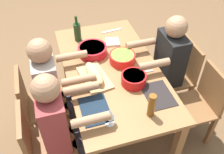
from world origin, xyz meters
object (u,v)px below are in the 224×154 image
object	(u,v)px
diner_near_center	(166,61)
serving_bowl_pasta	(134,79)
chair_far_left	(41,142)
beer_bottle	(152,105)
wine_bottle	(77,32)
napkin_stack	(112,42)
serving_bowl_fruit	(92,50)
cutting_board	(94,77)
diner_far_center	(52,84)
chair_near_left	(200,102)
diner_far_left	(59,122)
dining_table	(112,76)
chair_far_center	(37,104)
wine_glass	(110,114)
serving_bowl_salad	(122,58)
chair_near_center	(179,73)
bread_loaf	(94,73)

from	to	relation	value
diner_near_center	serving_bowl_pasta	distance (m)	0.53
chair_far_left	beer_bottle	xyz separation A→B (m)	(-0.18, -0.90, 0.37)
wine_bottle	napkin_stack	size ratio (longest dim) A/B	2.07
serving_bowl_fruit	napkin_stack	size ratio (longest dim) A/B	2.09
chair_far_left	cutting_board	size ratio (longest dim) A/B	2.12
diner_far_center	serving_bowl_pasta	xyz separation A→B (m)	(-0.25, -0.71, 0.10)
serving_bowl_fruit	chair_near_left	bearing A→B (deg)	-129.33
serving_bowl_fruit	beer_bottle	world-z (taller)	beer_bottle
diner_far_left	serving_bowl_fruit	bearing A→B (deg)	-32.14
chair_far_left	cutting_board	distance (m)	0.73
dining_table	chair_far_center	distance (m)	0.78
dining_table	chair_near_left	distance (m)	0.90
diner_near_center	diner_far_center	distance (m)	1.16
cutting_board	chair_far_center	bearing A→B (deg)	81.73
dining_table	diner_far_center	bearing A→B (deg)	90.00
wine_glass	napkin_stack	distance (m)	1.08
chair_near_left	diner_far_center	xyz separation A→B (m)	(0.45, 1.35, 0.21)
dining_table	serving_bowl_fruit	xyz separation A→B (m)	(0.28, 0.12, 0.14)
diner_near_center	serving_bowl_salad	world-z (taller)	diner_near_center
chair_far_left	napkin_stack	distance (m)	1.26
diner_near_center	chair_far_center	size ratio (longest dim) A/B	1.41
chair_far_center	napkin_stack	xyz separation A→B (m)	(0.40, -0.89, 0.27)
chair_near_center	serving_bowl_fruit	world-z (taller)	chair_near_center
serving_bowl_pasta	serving_bowl_fruit	bearing A→B (deg)	25.61
chair_far_center	serving_bowl_pasta	size ratio (longest dim) A/B	3.76
chair_near_left	beer_bottle	bearing A→B (deg)	105.49
chair_near_center	bread_loaf	size ratio (longest dim) A/B	2.66
diner_near_center	cutting_board	world-z (taller)	diner_near_center
chair_near_left	serving_bowl_fruit	bearing A→B (deg)	50.67
diner_far_center	napkin_stack	xyz separation A→B (m)	(0.40, -0.71, 0.05)
chair_far_center	dining_table	bearing A→B (deg)	-90.00
diner_far_center	wine_bottle	world-z (taller)	diner_far_center
cutting_board	bread_loaf	size ratio (longest dim) A/B	1.25
chair_far_left	wine_bottle	distance (m)	1.21
bread_loaf	serving_bowl_salad	bearing A→B (deg)	-64.47
chair_near_center	serving_bowl_pasta	bearing A→B (deg)	111.22
chair_far_center	chair_far_left	size ratio (longest dim) A/B	1.00
serving_bowl_pasta	cutting_board	distance (m)	0.37
cutting_board	napkin_stack	bearing A→B (deg)	-33.55
serving_bowl_pasta	bread_loaf	size ratio (longest dim) A/B	0.71
chair_near_center	serving_bowl_fruit	xyz separation A→B (m)	(0.28, 0.89, 0.31)
serving_bowl_fruit	bread_loaf	world-z (taller)	bread_loaf
dining_table	cutting_board	bearing A→B (deg)	113.03
bread_loaf	diner_far_left	bearing A→B (deg)	133.53
chair_far_center	bread_loaf	bearing A→B (deg)	-98.27
cutting_board	beer_bottle	size ratio (longest dim) A/B	1.82
wine_glass	cutting_board	bearing A→B (deg)	-1.10
serving_bowl_salad	wine_bottle	size ratio (longest dim) A/B	0.88
diner_far_left	wine_bottle	xyz separation A→B (m)	(1.02, -0.36, 0.15)
serving_bowl_salad	diner_near_center	bearing A→B (deg)	-98.92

